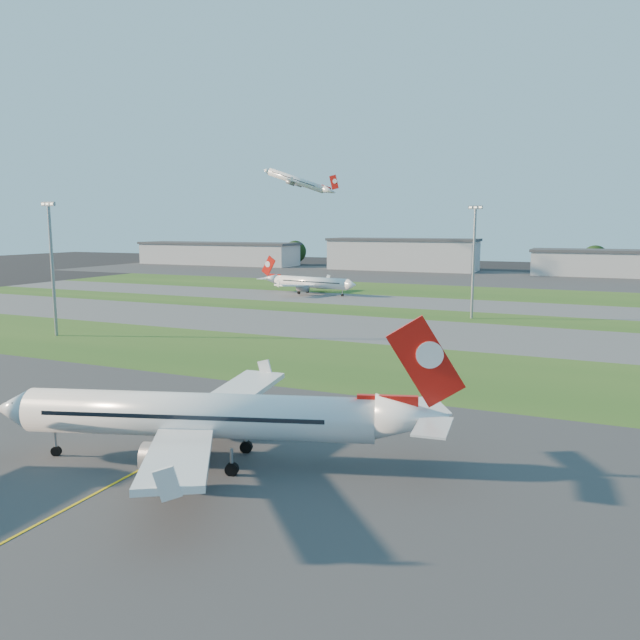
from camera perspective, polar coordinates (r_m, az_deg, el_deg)
The scene contains 21 objects.
ground at distance 58.90m, azimuth -22.90°, elevation -13.35°, with size 700.00×700.00×0.00m, color black.
apron_near at distance 58.90m, azimuth -22.90°, elevation -13.34°, with size 300.00×70.00×0.01m, color #333335.
grass_strip_a at distance 100.01m, azimuth -0.71°, elevation -3.69°, with size 300.00×34.00×0.01m, color #254E1A.
taxiway_a at distance 130.20m, azimuth 5.34°, elevation -0.84°, with size 300.00×32.00×0.01m, color #515154.
grass_strip_b at distance 153.85m, azimuth 8.31°, elevation 0.57°, with size 300.00×18.00×0.01m, color #254E1A.
taxiway_b at distance 174.97m, azimuth 10.26°, elevation 1.50°, with size 300.00×26.00×0.01m, color #515154.
grass_strip_c at distance 206.99m, azimuth 12.43°, elevation 2.52°, with size 300.00×40.00×0.01m, color #254E1A.
apron_far at distance 265.82m, azimuth 15.03°, elevation 3.74°, with size 400.00×80.00×0.01m, color #333335.
yellow_line at distance 55.56m, azimuth -19.24°, elevation -14.49°, with size 0.25×60.00×0.02m, color gold.
airliner_parked at distance 57.80m, azimuth -10.70°, elevation -8.66°, with size 38.28×32.26×12.33m.
airliner_taxiing at distance 195.51m, azimuth -0.90°, elevation 3.44°, with size 33.02×27.77×10.37m.
airliner_departing at distance 275.58m, azimuth -2.13°, elevation 12.61°, with size 32.02×27.00×10.02m.
light_mast_west at distance 130.73m, azimuth -23.31°, elevation 5.07°, with size 3.20×0.70×25.80m.
light_mast_centre at distance 147.23m, azimuth 13.88°, elevation 5.84°, with size 3.20×0.70×25.80m.
hangar_far_west at distance 348.93m, azimuth -9.32°, elevation 6.03°, with size 91.80×23.00×12.20m.
hangar_west at distance 304.45m, azimuth 7.55°, elevation 5.99°, with size 71.40×23.00×15.20m.
hangar_east at distance 292.59m, azimuth 26.74°, elevation 4.65°, with size 81.60×23.00×11.20m.
tree_far_west at distance 382.57m, azimuth -13.30°, elevation 6.19°, with size 11.00×11.00×12.00m.
tree_west at distance 342.13m, azimuth -2.28°, elevation 6.26°, with size 12.10×12.10×13.20m.
tree_mid_west at distance 309.23m, azimuth 12.60°, elevation 5.56°, with size 9.90×9.90×10.80m.
tree_mid_east at distance 306.17m, azimuth 23.83°, elevation 5.19°, with size 11.55×11.55×12.60m.
Camera 1 is at (40.69, -36.82, 21.38)m, focal length 35.00 mm.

